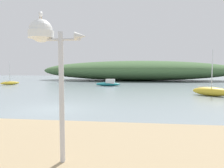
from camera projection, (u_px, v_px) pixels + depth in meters
ground_plane at (55, 109)px, 12.68m from camera, size 120.00×120.00×0.00m
distant_hill at (137, 71)px, 43.99m from camera, size 41.04×13.19×4.13m
mast_structure at (46, 43)px, 4.83m from camera, size 1.37×0.59×3.39m
seagull_on_radar at (41, 14)px, 4.81m from camera, size 0.16×0.28×0.20m
sailboat_inner_mooring at (10, 83)px, 31.76m from camera, size 2.37×2.50×3.59m
motorboat_off_point at (109, 83)px, 29.59m from camera, size 3.57×1.22×0.98m
sailboat_mid_channel at (211, 91)px, 18.67m from camera, size 3.37×2.86×4.17m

